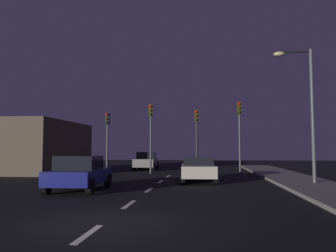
% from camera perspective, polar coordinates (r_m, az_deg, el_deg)
% --- Properties ---
extents(ground_plane, '(80.00, 80.00, 0.00)m').
position_cam_1_polar(ground_plane, '(15.37, -2.91, -10.72)').
color(ground_plane, black).
extents(sidewalk_curb_right, '(3.00, 40.00, 0.15)m').
position_cam_1_polar(sidewalk_curb_right, '(15.98, 25.13, -9.82)').
color(sidewalk_curb_right, gray).
rests_on(sidewalk_curb_right, ground_plane).
extents(lane_stripe_nearest, '(0.16, 1.60, 0.01)m').
position_cam_1_polar(lane_stripe_nearest, '(7.51, -13.64, -17.66)').
color(lane_stripe_nearest, silver).
rests_on(lane_stripe_nearest, ground_plane).
extents(lane_stripe_second, '(0.16, 1.60, 0.01)m').
position_cam_1_polar(lane_stripe_second, '(11.10, -6.71, -13.27)').
color(lane_stripe_second, silver).
rests_on(lane_stripe_second, ground_plane).
extents(lane_stripe_third, '(0.16, 1.60, 0.01)m').
position_cam_1_polar(lane_stripe_third, '(14.79, -3.30, -10.97)').
color(lane_stripe_third, silver).
rests_on(lane_stripe_third, ground_plane).
extents(lane_stripe_fourth, '(0.16, 1.60, 0.01)m').
position_cam_1_polar(lane_stripe_fourth, '(18.52, -1.28, -9.57)').
color(lane_stripe_fourth, silver).
rests_on(lane_stripe_fourth, ground_plane).
extents(lane_stripe_fifth, '(0.16, 1.60, 0.01)m').
position_cam_1_polar(lane_stripe_fifth, '(22.28, 0.05, -8.64)').
color(lane_stripe_fifth, silver).
rests_on(lane_stripe_fifth, ground_plane).
extents(traffic_signal_far_left, '(0.32, 0.38, 4.57)m').
position_cam_1_polar(traffic_signal_far_left, '(25.49, -10.45, -0.75)').
color(traffic_signal_far_left, '#4C4C51').
rests_on(traffic_signal_far_left, ground_plane).
extents(traffic_signal_center_left, '(0.32, 0.38, 5.16)m').
position_cam_1_polar(traffic_signal_center_left, '(24.75, -3.00, 0.15)').
color(traffic_signal_center_left, '#4C4C51').
rests_on(traffic_signal_center_left, ground_plane).
extents(traffic_signal_center_right, '(0.32, 0.38, 4.70)m').
position_cam_1_polar(traffic_signal_center_right, '(24.41, 4.96, -0.46)').
color(traffic_signal_center_right, '#2D2D30').
rests_on(traffic_signal_center_right, ground_plane).
extents(traffic_signal_far_right, '(0.32, 0.38, 5.24)m').
position_cam_1_polar(traffic_signal_far_right, '(24.55, 12.24, 0.40)').
color(traffic_signal_far_right, '#4C4C51').
rests_on(traffic_signal_far_right, ground_plane).
extents(car_stopped_ahead, '(2.09, 3.97, 1.39)m').
position_cam_1_polar(car_stopped_ahead, '(18.34, 5.20, -7.36)').
color(car_stopped_ahead, beige).
rests_on(car_stopped_ahead, ground_plane).
extents(car_adjacent_lane, '(2.14, 4.01, 1.51)m').
position_cam_1_polar(car_adjacent_lane, '(15.03, -14.98, -7.83)').
color(car_adjacent_lane, navy).
rests_on(car_adjacent_lane, ground_plane).
extents(car_oncoming_far, '(1.97, 4.23, 1.56)m').
position_cam_1_polar(car_oncoming_far, '(28.90, -3.79, -6.03)').
color(car_oncoming_far, gray).
rests_on(car_oncoming_far, ground_plane).
extents(street_lamp_right, '(1.92, 0.36, 6.83)m').
position_cam_1_polar(street_lamp_right, '(17.91, 22.72, 3.82)').
color(street_lamp_right, '#4C4C51').
rests_on(street_lamp_right, ground_plane).
extents(storefront_left, '(4.26, 9.24, 3.96)m').
position_cam_1_polar(storefront_left, '(27.97, -20.38, -3.40)').
color(storefront_left, brown).
rests_on(storefront_left, ground_plane).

